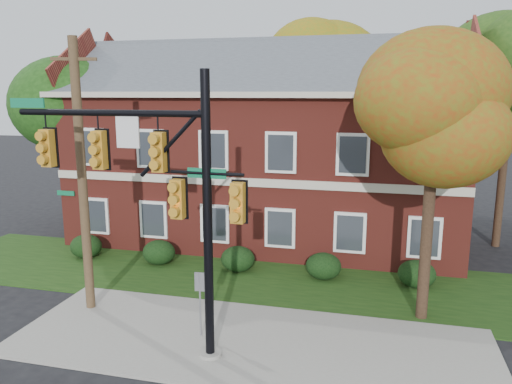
% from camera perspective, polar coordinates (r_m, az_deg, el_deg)
% --- Properties ---
extents(ground, '(120.00, 120.00, 0.00)m').
position_cam_1_polar(ground, '(14.41, -1.86, -18.75)').
color(ground, black).
rests_on(ground, ground).
extents(sidewalk, '(14.00, 5.00, 0.08)m').
position_cam_1_polar(sidewalk, '(15.23, -0.78, -16.80)').
color(sidewalk, gray).
rests_on(sidewalk, ground).
extents(grass_strip, '(30.00, 6.00, 0.04)m').
position_cam_1_polar(grass_strip, '(19.68, 3.03, -10.15)').
color(grass_strip, '#193811').
rests_on(grass_strip, ground).
extents(apartment_building, '(18.80, 8.80, 9.74)m').
position_cam_1_polar(apartment_building, '(24.65, 1.25, 6.14)').
color(apartment_building, maroon).
rests_on(apartment_building, ground).
extents(hedge_far_left, '(1.40, 1.26, 1.05)m').
position_cam_1_polar(hedge_far_left, '(23.44, -18.86, -5.89)').
color(hedge_far_left, black).
rests_on(hedge_far_left, ground).
extents(hedge_left, '(1.40, 1.26, 1.05)m').
position_cam_1_polar(hedge_left, '(21.78, -11.04, -6.79)').
color(hedge_left, black).
rests_on(hedge_left, ground).
extents(hedge_center, '(1.40, 1.26, 1.05)m').
position_cam_1_polar(hedge_center, '(20.58, -2.10, -7.66)').
color(hedge_center, black).
rests_on(hedge_center, ground).
extents(hedge_right, '(1.40, 1.26, 1.05)m').
position_cam_1_polar(hedge_right, '(19.94, 7.71, -8.39)').
color(hedge_right, black).
rests_on(hedge_right, ground).
extents(hedge_far_right, '(1.40, 1.26, 1.05)m').
position_cam_1_polar(hedge_far_right, '(19.90, 17.90, -8.90)').
color(hedge_far_right, black).
rests_on(hedge_far_right, ground).
extents(tree_near_right, '(4.50, 4.25, 8.58)m').
position_cam_1_polar(tree_near_right, '(15.95, 20.68, 8.63)').
color(tree_near_right, black).
rests_on(tree_near_right, ground).
extents(tree_left_rear, '(5.40, 5.10, 8.88)m').
position_cam_1_polar(tree_left_rear, '(27.42, -19.83, 9.56)').
color(tree_left_rear, black).
rests_on(tree_left_rear, ground).
extents(tree_far_rear, '(6.84, 6.46, 11.52)m').
position_cam_1_polar(tree_far_rear, '(32.08, 6.93, 14.17)').
color(tree_far_rear, black).
rests_on(tree_far_rear, ground).
extents(traffic_signal, '(6.99, 0.67, 7.80)m').
position_cam_1_polar(traffic_signal, '(13.50, -11.15, 0.94)').
color(traffic_signal, gray).
rests_on(traffic_signal, ground).
extents(utility_pole, '(1.35, 0.54, 8.92)m').
position_cam_1_polar(utility_pole, '(17.00, -19.26, 1.56)').
color(utility_pole, '#483521').
rests_on(utility_pole, ground).
extents(sign_post, '(0.30, 0.07, 2.06)m').
position_cam_1_polar(sign_post, '(15.07, -6.43, -11.49)').
color(sign_post, slate).
rests_on(sign_post, ground).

